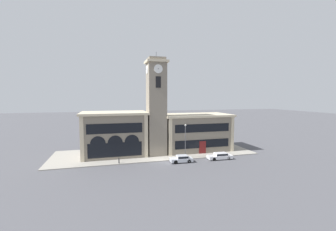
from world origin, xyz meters
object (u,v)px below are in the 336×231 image
Objects in this scene: parked_car_mid at (220,156)px; parked_car_near at (182,159)px; street_lamp at (185,136)px; bollard at (119,160)px.

parked_car_near is at bearing 2.67° from parked_car_mid.
bollard is (-12.76, -0.27, -3.76)m from street_lamp.
parked_car_near is 7.87m from parked_car_mid.
parked_car_mid is at bearing -5.82° from bollard.
parked_car_near is 4.59m from street_lamp.
parked_car_mid is 0.74× the size of street_lamp.
parked_car_mid is 19.23m from bollard.
street_lamp is (-6.37, 2.22, 3.76)m from parked_car_mid.
bollard is at bearing -178.77° from street_lamp.
street_lamp reaches higher than parked_car_near.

